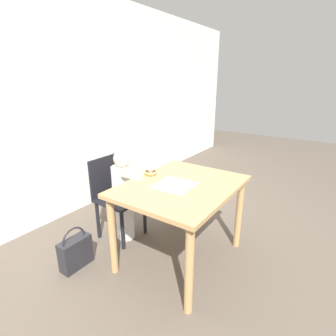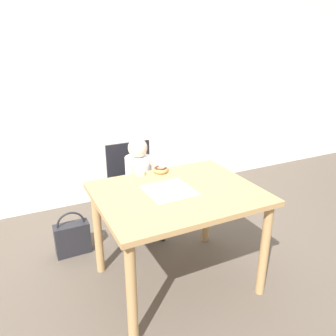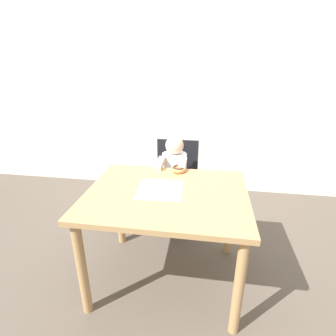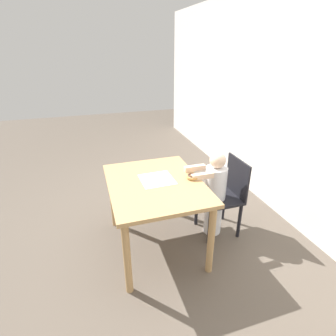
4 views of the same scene
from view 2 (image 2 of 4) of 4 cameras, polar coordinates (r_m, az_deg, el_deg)
ground_plane at (r=2.53m, az=1.51°, el=-18.98°), size 12.00×12.00×0.00m
wall_back at (r=3.43m, az=-10.83°, el=14.33°), size 8.00×0.05×2.50m
dining_table at (r=2.19m, az=1.67°, el=-6.54°), size 1.05×0.83×0.72m
chair at (r=2.87m, az=-5.83°, el=-3.74°), size 0.40×0.40×0.82m
child_figure at (r=2.76m, az=-5.01°, el=-3.90°), size 0.23×0.41×0.92m
donut at (r=2.44m, az=-1.30°, el=-0.26°), size 0.11×0.11×0.04m
napkin at (r=2.15m, az=0.20°, el=-3.93°), size 0.31×0.31×0.00m
handbag at (r=2.83m, az=-16.31°, el=-11.55°), size 0.27×0.12×0.38m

